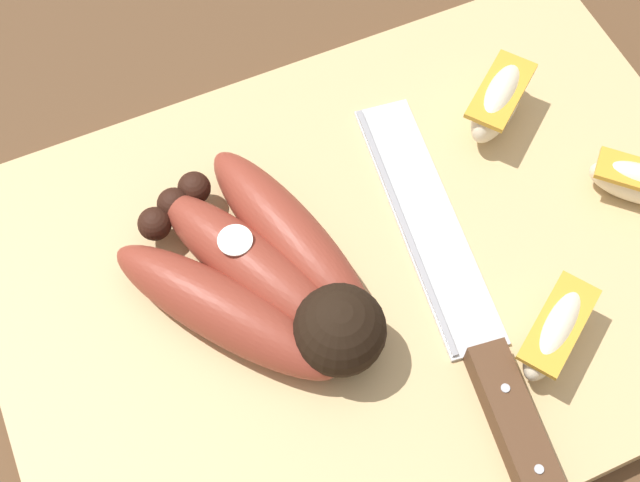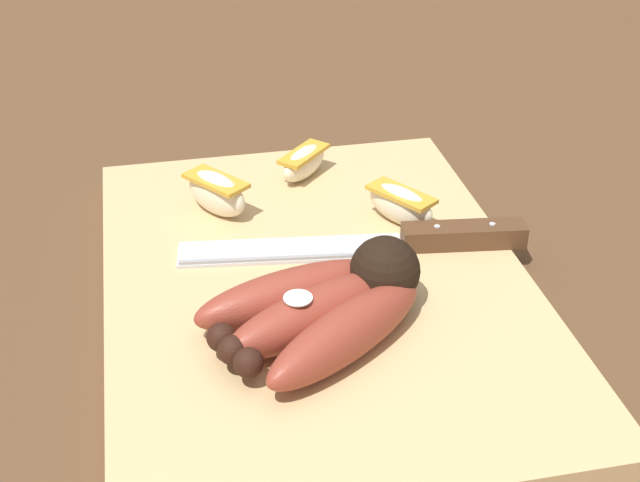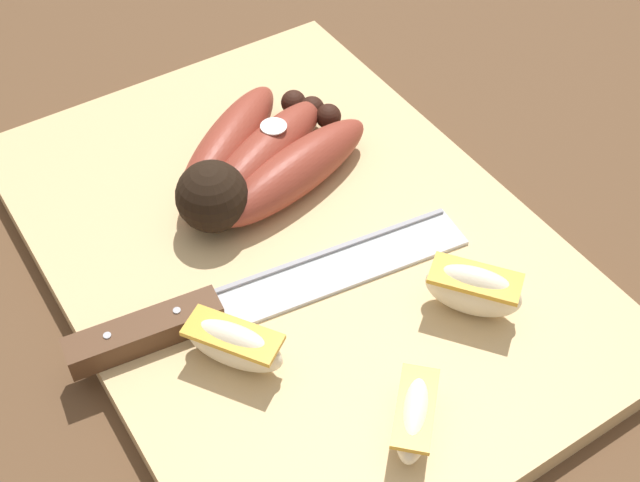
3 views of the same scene
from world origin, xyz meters
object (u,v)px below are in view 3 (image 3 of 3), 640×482
Objects in this scene: banana_bunch at (257,162)px; apple_wedge_middle at (234,345)px; apple_wedge_near at (414,415)px; apple_wedge_far at (473,290)px; chefs_knife at (217,308)px.

apple_wedge_middle is (-0.13, 0.09, -0.00)m from banana_bunch.
banana_bunch is at bearing -34.73° from apple_wedge_middle.
apple_wedge_middle is (0.10, 0.06, 0.00)m from apple_wedge_near.
banana_bunch is at bearing 17.28° from apple_wedge_far.
apple_wedge_middle is at bearing 145.27° from banana_bunch.
banana_bunch is 0.60× the size of chefs_knife.
apple_wedge_middle is at bearing 72.42° from apple_wedge_far.
banana_bunch is 2.63× the size of apple_wedge_far.
apple_wedge_near is 0.87× the size of apple_wedge_middle.
banana_bunch is 0.23m from apple_wedge_near.
apple_wedge_middle reaches higher than chefs_knife.
chefs_knife is at bearing 138.15° from banana_bunch.
chefs_knife is at bearing 22.21° from apple_wedge_near.
chefs_knife is 4.35× the size of apple_wedge_far.
apple_wedge_middle reaches higher than apple_wedge_near.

